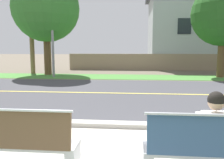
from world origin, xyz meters
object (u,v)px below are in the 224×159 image
bench_right (211,151)px  streetlamp (53,18)px  seated_person_white (212,131)px  shade_tree_far_left (47,3)px  bench_left (15,144)px

bench_right → streetlamp: size_ratio=0.28×
seated_person_white → shade_tree_far_left: size_ratio=0.17×
bench_right → shade_tree_far_left: bearing=118.4°
bench_right → seated_person_white: 0.28m
bench_left → bench_right: size_ratio=1.00×
shade_tree_far_left → seated_person_white: bearing=-61.0°
seated_person_white → streetlamp: size_ratio=0.19×
seated_person_white → streetlamp: 13.55m
bench_right → shade_tree_far_left: 15.21m
bench_left → shade_tree_far_left: bearing=108.1°
streetlamp → shade_tree_far_left: 1.68m
bench_right → shade_tree_far_left: size_ratio=0.24×
bench_right → seated_person_white: (0.05, 0.17, 0.22)m
seated_person_white → shade_tree_far_left: (-6.98, 12.62, 4.24)m
bench_left → bench_right: same height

